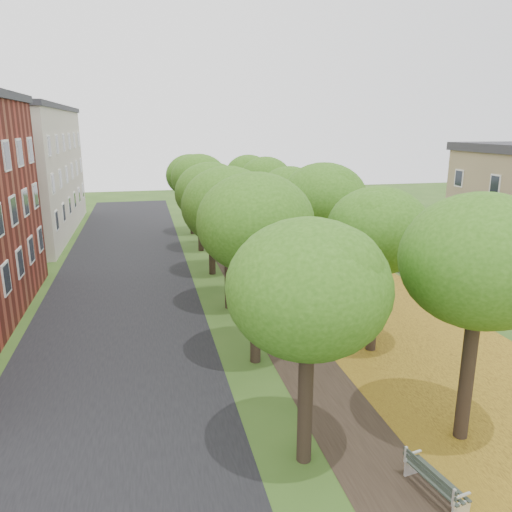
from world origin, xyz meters
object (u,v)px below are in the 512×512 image
bench (434,480)px  car_white (394,245)px  car_red (446,268)px  car_grey (424,255)px

bench → car_white: (10.53, 22.03, 0.17)m
car_red → bench: bearing=138.5°
bench → car_white: 24.42m
bench → car_red: car_red is taller
bench → car_red: 18.98m
bench → car_grey: size_ratio=0.44×
car_red → car_white: 6.24m
bench → car_grey: (11.15, 19.20, 0.18)m
car_grey → car_white: size_ratio=0.98×
bench → car_red: size_ratio=0.43×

